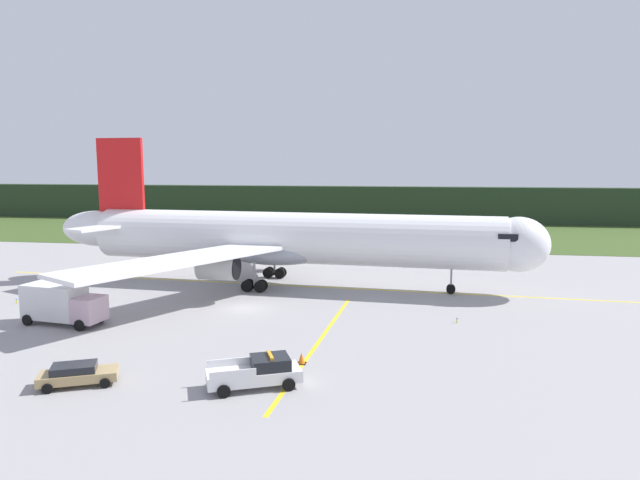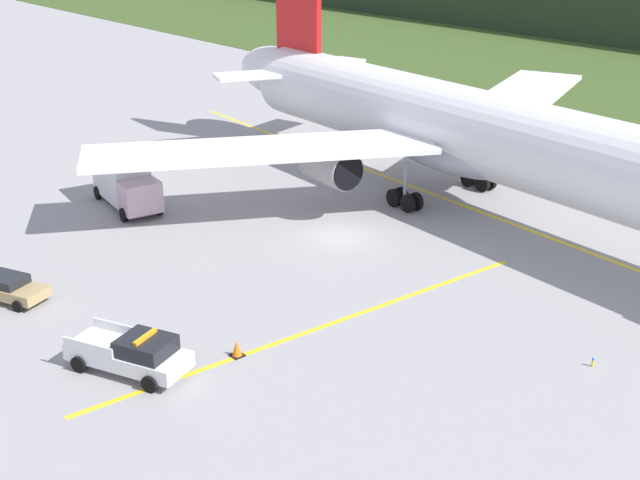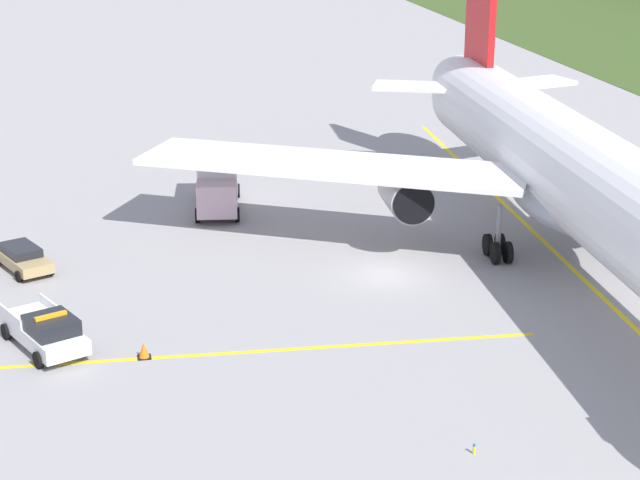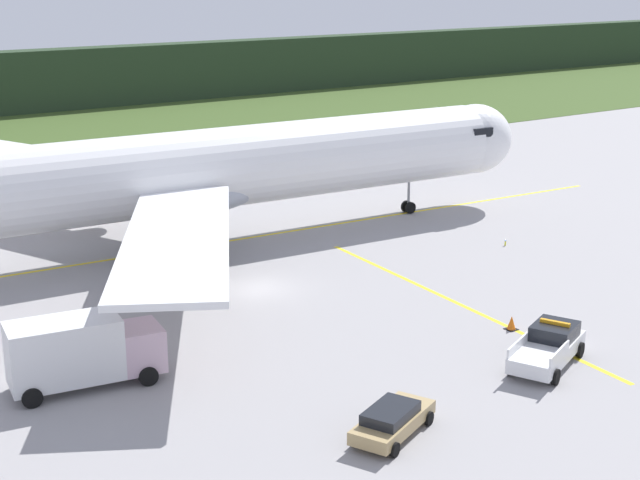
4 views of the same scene
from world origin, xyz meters
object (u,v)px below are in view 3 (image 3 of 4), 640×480
at_px(catering_truck, 218,182).
at_px(staff_car, 22,257).
at_px(ops_pickup_truck, 45,330).
at_px(airliner, 583,180).
at_px(apron_cone, 144,350).

relative_size(catering_truck, staff_car, 1.49).
bearing_deg(ops_pickup_truck, airliner, 98.50).
distance_m(catering_truck, apron_cone, 21.88).
relative_size(airliner, ops_pickup_truck, 9.18).
relative_size(catering_truck, apron_cone, 9.47).
relative_size(ops_pickup_truck, apron_cone, 7.81).
distance_m(ops_pickup_truck, staff_car, 10.72).
xyz_separation_m(airliner, ops_pickup_truck, (4.07, -27.25, -4.17)).
relative_size(ops_pickup_truck, staff_car, 1.23).
relative_size(airliner, catering_truck, 7.57).
xyz_separation_m(airliner, apron_cone, (5.90, -23.06, -4.71)).
xyz_separation_m(ops_pickup_truck, apron_cone, (1.82, 4.19, -0.54)).
bearing_deg(staff_car, catering_truck, 126.58).
height_order(ops_pickup_truck, staff_car, ops_pickup_truck).
relative_size(airliner, apron_cone, 71.66).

